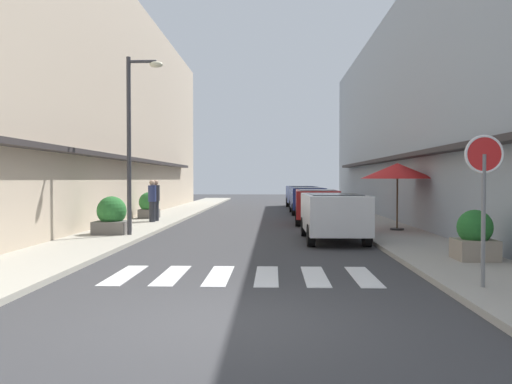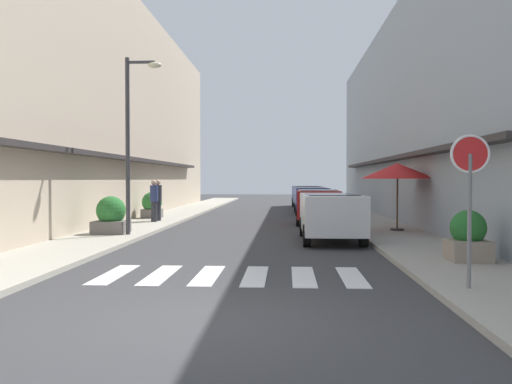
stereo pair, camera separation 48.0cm
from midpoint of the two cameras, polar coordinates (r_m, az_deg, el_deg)
The scene contains 18 objects.
ground_plane at distance 22.76m, azimuth -0.22°, elevation -3.44°, with size 86.30×86.30×0.00m, color #38383A.
sidewalk_left at distance 23.41m, azimuth -11.83°, elevation -3.19°, with size 2.40×54.92×0.12m, color #ADA899.
sidewalk_right at distance 23.07m, azimuth 11.56°, elevation -3.25°, with size 2.40×54.92×0.12m, color #9E998E.
building_row_left at distance 25.59m, azimuth -19.53°, elevation 8.81°, with size 5.50×37.30×10.52m.
building_row_right at distance 24.98m, azimuth 19.71°, elevation 8.04°, with size 5.50×37.30×9.69m.
crosswalk at distance 10.50m, azimuth -2.76°, elevation -9.11°, with size 5.20×2.20×0.01m.
parked_car_near at distance 16.32m, azimuth 7.59°, elevation -2.12°, with size 1.84×4.19×1.47m.
parked_car_mid at distance 22.65m, azimuth 5.99°, elevation -1.13°, with size 1.94×4.37×1.47m.
parked_car_far at distance 28.93m, azimuth 5.11°, elevation -0.58°, with size 1.84×4.25×1.47m.
parked_car_distant at distance 35.02m, azimuth 4.55°, elevation -0.23°, with size 1.96×4.32×1.47m.
round_street_sign at distance 9.38m, azimuth 22.26°, elevation 2.17°, with size 0.65×0.07×2.54m.
street_lamp at distance 17.50m, azimuth -13.90°, elevation 6.87°, with size 1.19×0.28×5.74m.
cafe_umbrella at distance 19.10m, azimuth 14.47°, elevation 2.22°, with size 2.58×2.58×2.37m.
planter_corner at distance 12.61m, azimuth 21.75°, elevation -4.52°, with size 0.86×0.86×1.12m.
planter_midblock at distance 18.03m, azimuth -16.20°, elevation -2.58°, with size 1.07×1.07×1.24m.
planter_far at distance 24.75m, azimuth -12.13°, elevation -1.43°, with size 0.93×0.93×1.20m.
pedestrian_walking_near at distance 23.02m, azimuth -11.46°, elevation -0.76°, with size 0.34×0.34×1.78m.
pedestrian_walking_far at distance 22.49m, azimuth -11.85°, elevation -0.82°, with size 0.34×0.34×1.77m.
Camera 1 is at (0.60, -6.99, 1.92)m, focal length 36.69 mm.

